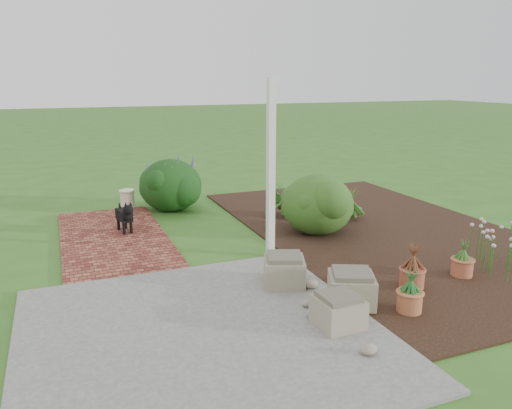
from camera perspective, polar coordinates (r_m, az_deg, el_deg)
name	(u,v)px	position (r m, az deg, el deg)	size (l,w,h in m)	color
ground	(253,261)	(7.03, -0.30, -6.44)	(80.00, 80.00, 0.00)	#34621F
concrete_patio	(201,334)	(5.15, -6.25, -14.45)	(3.50, 3.50, 0.04)	#60605D
brick_path	(114,237)	(8.27, -15.93, -3.64)	(1.60, 3.50, 0.04)	maroon
garden_bed	(381,230)	(8.61, 14.11, -2.86)	(4.00, 7.00, 0.03)	black
veranda_post	(271,170)	(6.90, 1.71, 3.94)	(0.10, 0.10, 2.50)	white
stone_trough_near	(351,290)	(5.72, 10.85, -9.53)	(0.49, 0.49, 0.33)	gray
stone_trough_mid	(338,312)	(5.24, 9.37, -12.00)	(0.44, 0.44, 0.29)	gray
stone_trough_far	(284,271)	(6.13, 3.24, -7.65)	(0.48, 0.48, 0.32)	#706B56
black_dog	(125,215)	(8.35, -14.75, -1.13)	(0.25, 0.58, 0.50)	black
cream_ceramic_urn	(127,199)	(9.93, -14.48, 0.60)	(0.26, 0.26, 0.35)	#F0E5C6
evergreen_shrub	(318,203)	(8.13, 7.05, 0.19)	(1.16, 1.16, 0.98)	#193A12
agapanthus_clump_back	(346,198)	(9.01, 10.22, 0.77)	(0.86, 0.86, 0.77)	#214215
agapanthus_clump_front	(282,195)	(9.10, 3.00, 1.06)	(0.85, 0.85, 0.76)	#173B0F
pink_flower_patch	(502,247)	(7.34, 26.28, -4.33)	(0.94, 0.94, 0.60)	#113D0F
terracotta_pot_bronze	(412,278)	(6.35, 17.39, -8.01)	(0.29, 0.29, 0.24)	#9A4C34
terracotta_pot_small_left	(462,267)	(6.94, 22.50, -6.63)	(0.27, 0.27, 0.22)	#AB5A3A
terracotta_pot_small_right	(409,301)	(5.73, 17.13, -10.53)	(0.27, 0.27, 0.23)	#B1633C
purple_flowering_bush	(170,184)	(9.74, -9.75, 2.34)	(1.19, 1.19, 1.01)	black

